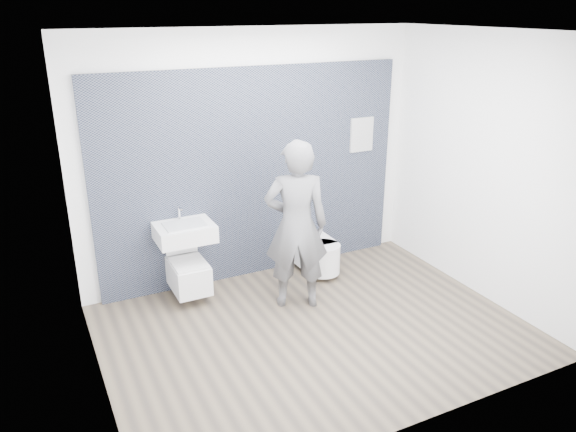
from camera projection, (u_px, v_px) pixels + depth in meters
name	position (u px, v px, depth m)	size (l,w,h in m)	color
ground	(315.00, 330.00, 5.53)	(4.00, 4.00, 0.00)	brown
room_shell	(318.00, 159.00, 4.91)	(4.00, 4.00, 4.00)	white
tile_wall	(256.00, 271.00, 6.76)	(3.60, 0.06, 2.40)	black
washbasin	(185.00, 232.00, 5.90)	(0.60, 0.45, 0.45)	white
toilet_square	(188.00, 273.00, 6.04)	(0.37, 0.53, 0.72)	white
toilet_rounded	(318.00, 254.00, 6.64)	(0.39, 0.66, 0.36)	white
info_placard	(356.00, 251.00, 7.30)	(0.31, 0.03, 0.41)	white
visitor	(296.00, 225.00, 5.72)	(0.65, 0.43, 1.79)	#5C5C60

